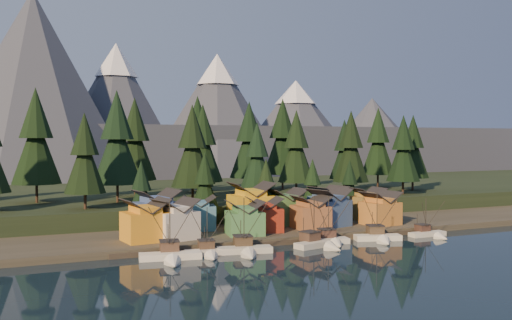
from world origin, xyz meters
name	(u,v)px	position (x,y,z in m)	size (l,w,h in m)	color
ground	(329,257)	(0.00, 0.00, 0.00)	(500.00, 500.00, 0.00)	black
shore_strip	(249,225)	(0.00, 40.00, 0.75)	(400.00, 50.00, 1.50)	#343026
hillside	(191,198)	(0.00, 90.00, 3.00)	(420.00, 100.00, 6.00)	black
dock	(290,241)	(0.00, 16.50, 0.50)	(80.00, 4.00, 1.00)	#433A2F
mountain_ridge	(113,134)	(-4.20, 213.59, 26.06)	(560.00, 190.00, 90.00)	#494D5E
boat_0	(171,249)	(-29.40, 8.94, 2.23)	(12.51, 13.27, 12.51)	white
boat_1	(209,246)	(-21.41, 10.22, 2.01)	(9.49, 10.10, 10.60)	silver
boat_2	(246,243)	(-14.00, 8.91, 2.28)	(11.80, 12.44, 12.39)	beige
boat_3	(320,237)	(2.94, 8.67, 2.29)	(10.78, 11.29, 12.03)	beige
boat_4	(331,234)	(7.29, 11.18, 2.37)	(9.19, 9.82, 11.70)	silver
boat_5	(379,231)	(19.37, 10.15, 2.27)	(11.28, 11.75, 12.16)	white
boat_6	(430,229)	(33.88, 9.98, 1.79)	(9.60, 10.46, 9.98)	silver
house_front_0	(145,219)	(-30.86, 23.59, 6.19)	(9.82, 9.39, 8.93)	orange
house_front_1	(175,218)	(-24.47, 23.23, 6.06)	(9.92, 9.66, 8.67)	beige
house_front_2	(245,217)	(-8.58, 22.33, 5.54)	(9.06, 9.11, 7.69)	#468249
house_front_3	(264,214)	(-2.60, 24.74, 5.68)	(9.18, 8.90, 7.95)	maroon
house_front_4	(311,211)	(9.46, 24.17, 5.67)	(8.27, 8.84, 7.93)	#985D36
house_front_5	(329,206)	(15.71, 25.88, 6.38)	(10.48, 9.88, 9.30)	#334C78
house_front_6	(380,207)	(28.84, 22.82, 5.87)	(8.92, 8.50, 8.31)	#BC7630
house_back_0	(156,210)	(-26.19, 32.89, 6.71)	(10.22, 9.91, 9.92)	#3C548E
house_back_1	(200,212)	(-15.53, 33.45, 5.73)	(8.66, 8.73, 8.06)	teal
house_back_2	(251,203)	(-1.76, 34.55, 7.16)	(10.86, 10.10, 10.79)	gold
house_back_3	(286,206)	(7.23, 32.92, 6.24)	(8.91, 7.94, 9.02)	#45753F
house_back_4	(328,203)	(20.25, 33.89, 6.29)	(9.74, 9.47, 9.12)	#365A81
house_back_5	(368,203)	(30.96, 31.12, 6.01)	(8.19, 8.28, 8.59)	#A5803A
tree_hill_1	(36,140)	(-50.00, 68.00, 22.96)	(13.31, 13.31, 31.01)	#332319
tree_hill_2	(85,156)	(-40.00, 48.00, 18.92)	(10.15, 10.15, 23.64)	#332319
tree_hill_3	(117,141)	(-30.00, 60.00, 22.63)	(13.06, 13.06, 30.41)	#332319
tree_hill_4	(135,142)	(-22.00, 75.00, 22.20)	(12.72, 12.72, 29.62)	#332319
tree_hill_5	(192,149)	(-12.00, 50.00, 20.42)	(11.33, 11.33, 26.38)	#332319
tree_hill_6	(203,146)	(-4.00, 65.00, 21.05)	(11.81, 11.81, 27.52)	#332319
tree_hill_7	(257,158)	(6.00, 48.00, 17.95)	(9.38, 9.38, 21.86)	#332319
tree_hill_8	(249,143)	(14.00, 72.00, 22.00)	(12.56, 12.56, 29.26)	#332319
tree_hill_9	(296,149)	(22.00, 55.00, 20.16)	(11.12, 11.12, 25.90)	#332319
tree_hill_10	(283,139)	(30.00, 80.00, 23.10)	(13.43, 13.43, 31.27)	#332319
tree_hill_11	(351,149)	(38.00, 50.00, 20.14)	(11.10, 11.10, 25.87)	#332319
tree_hill_12	(344,152)	(46.00, 66.00, 19.01)	(10.22, 10.22, 23.81)	#332319
tree_hill_13	(403,151)	(56.00, 48.00, 19.53)	(10.63, 10.63, 24.75)	#332319
tree_hill_14	(378,144)	(64.00, 72.00, 21.57)	(12.23, 12.23, 28.49)	#332319
tree_hill_15	(198,139)	(0.00, 82.00, 23.12)	(13.44, 13.44, 31.32)	#332319
tree_hill_17	(413,149)	(68.00, 58.00, 19.88)	(10.90, 10.90, 25.40)	#332319
tree_shore_0	(141,192)	(-28.00, 40.00, 10.54)	(7.10, 7.10, 16.55)	#332319
tree_shore_1	(205,185)	(-12.00, 40.00, 11.61)	(7.94, 7.94, 18.50)	#332319
tree_shore_2	(266,187)	(5.00, 40.00, 10.53)	(7.10, 7.10, 16.54)	#332319
tree_shore_3	(312,186)	(19.00, 40.00, 10.40)	(7.00, 7.00, 16.30)	#332319
tree_shore_4	(350,185)	(31.00, 40.00, 10.16)	(6.81, 6.81, 15.86)	#332319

